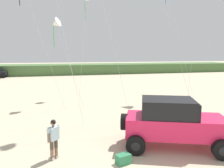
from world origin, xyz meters
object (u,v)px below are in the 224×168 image
object	(u,v)px
person_watching	(54,137)
cooler_box	(123,159)
jeep	(173,122)
kite_green_box	(55,24)

from	to	relation	value
person_watching	cooler_box	bearing A→B (deg)	-22.54
cooler_box	jeep	bearing A→B (deg)	3.45
jeep	person_watching	bearing A→B (deg)	178.13
kite_green_box	person_watching	bearing A→B (deg)	-91.85
jeep	kite_green_box	distance (m)	12.61
cooler_box	kite_green_box	distance (m)	13.08
jeep	cooler_box	bearing A→B (deg)	-161.24
jeep	kite_green_box	bearing A→B (deg)	116.05
person_watching	cooler_box	xyz separation A→B (m)	(2.62, -1.09, -0.75)
jeep	cooler_box	xyz separation A→B (m)	(-2.69, -0.91, -1.01)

